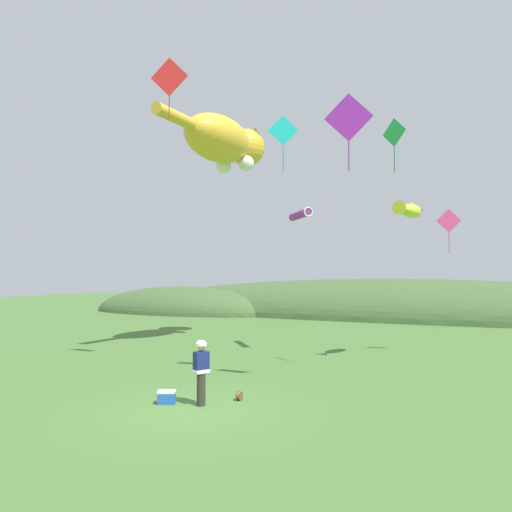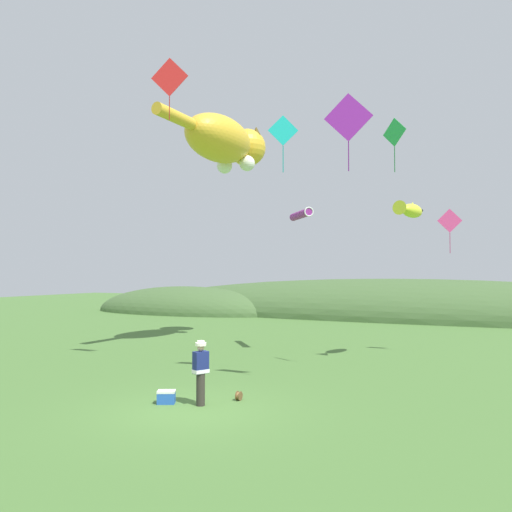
{
  "view_description": "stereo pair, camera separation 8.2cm",
  "coord_description": "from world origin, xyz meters",
  "px_view_note": "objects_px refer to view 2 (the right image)",
  "views": [
    {
      "loc": [
        7.21,
        -11.36,
        3.64
      ],
      "look_at": [
        0.0,
        4.0,
        4.22
      ],
      "focal_mm": 35.0,
      "sensor_mm": 36.0,
      "label": 1
    },
    {
      "loc": [
        7.29,
        -11.32,
        3.64
      ],
      "look_at": [
        0.0,
        4.0,
        4.22
      ],
      "focal_mm": 35.0,
      "sensor_mm": 36.0,
      "label": 2
    }
  ],
  "objects_px": {
    "festival_attendant": "(201,371)",
    "kite_diamond_pink": "(450,221)",
    "kite_diamond_violet": "(348,118)",
    "kite_diamond_red": "(170,77)",
    "kite_fish_windsock": "(410,210)",
    "kite_giant_cat": "(226,142)",
    "picnic_cooler": "(166,397)",
    "kite_diamond_green": "(394,133)",
    "kite_spool": "(239,396)",
    "kite_tube_streamer": "(301,215)",
    "kite_diamond_teal": "(283,131)"
  },
  "relations": [
    {
      "from": "festival_attendant",
      "to": "kite_diamond_pink",
      "type": "xyz_separation_m",
      "value": [
        5.64,
        11.47,
        4.96
      ]
    },
    {
      "from": "kite_diamond_violet",
      "to": "kite_diamond_red",
      "type": "distance_m",
      "value": 7.7
    },
    {
      "from": "kite_fish_windsock",
      "to": "kite_giant_cat",
      "type": "bearing_deg",
      "value": 170.47
    },
    {
      "from": "picnic_cooler",
      "to": "kite_diamond_green",
      "type": "distance_m",
      "value": 11.65
    },
    {
      "from": "kite_spool",
      "to": "kite_fish_windsock",
      "type": "relative_size",
      "value": 0.12
    },
    {
      "from": "kite_diamond_violet",
      "to": "kite_fish_windsock",
      "type": "bearing_deg",
      "value": 82.77
    },
    {
      "from": "kite_giant_cat",
      "to": "festival_attendant",
      "type": "bearing_deg",
      "value": -64.21
    },
    {
      "from": "kite_tube_streamer",
      "to": "kite_diamond_violet",
      "type": "height_order",
      "value": "kite_diamond_violet"
    },
    {
      "from": "festival_attendant",
      "to": "kite_fish_windsock",
      "type": "bearing_deg",
      "value": 65.42
    },
    {
      "from": "kite_diamond_pink",
      "to": "kite_tube_streamer",
      "type": "bearing_deg",
      "value": -164.16
    },
    {
      "from": "kite_diamond_green",
      "to": "kite_giant_cat",
      "type": "bearing_deg",
      "value": 152.35
    },
    {
      "from": "kite_tube_streamer",
      "to": "kite_diamond_violet",
      "type": "distance_m",
      "value": 8.24
    },
    {
      "from": "kite_fish_windsock",
      "to": "picnic_cooler",
      "type": "bearing_deg",
      "value": -118.77
    },
    {
      "from": "kite_giant_cat",
      "to": "kite_diamond_red",
      "type": "distance_m",
      "value": 7.46
    },
    {
      "from": "kite_diamond_teal",
      "to": "kite_tube_streamer",
      "type": "bearing_deg",
      "value": 105.02
    },
    {
      "from": "kite_tube_streamer",
      "to": "kite_diamond_green",
      "type": "bearing_deg",
      "value": -37.54
    },
    {
      "from": "kite_diamond_green",
      "to": "kite_spool",
      "type": "bearing_deg",
      "value": -125.51
    },
    {
      "from": "kite_spool",
      "to": "picnic_cooler",
      "type": "xyz_separation_m",
      "value": [
        -1.67,
        -1.17,
        0.05
      ]
    },
    {
      "from": "kite_fish_windsock",
      "to": "kite_diamond_pink",
      "type": "height_order",
      "value": "kite_fish_windsock"
    },
    {
      "from": "kite_spool",
      "to": "kite_diamond_green",
      "type": "height_order",
      "value": "kite_diamond_green"
    },
    {
      "from": "picnic_cooler",
      "to": "kite_diamond_teal",
      "type": "xyz_separation_m",
      "value": [
        2.02,
        3.69,
        8.2
      ]
    },
    {
      "from": "kite_giant_cat",
      "to": "kite_diamond_green",
      "type": "xyz_separation_m",
      "value": [
        9.54,
        -5.0,
        -1.95
      ]
    },
    {
      "from": "picnic_cooler",
      "to": "kite_tube_streamer",
      "type": "relative_size",
      "value": 0.29
    },
    {
      "from": "kite_tube_streamer",
      "to": "kite_diamond_violet",
      "type": "bearing_deg",
      "value": -59.42
    },
    {
      "from": "kite_diamond_violet",
      "to": "festival_attendant",
      "type": "bearing_deg",
      "value": -140.8
    },
    {
      "from": "festival_attendant",
      "to": "picnic_cooler",
      "type": "relative_size",
      "value": 3.04
    },
    {
      "from": "kite_tube_streamer",
      "to": "kite_diamond_violet",
      "type": "relative_size",
      "value": 0.85
    },
    {
      "from": "festival_attendant",
      "to": "kite_spool",
      "type": "relative_size",
      "value": 6.82
    },
    {
      "from": "kite_giant_cat",
      "to": "kite_tube_streamer",
      "type": "relative_size",
      "value": 4.53
    },
    {
      "from": "kite_fish_windsock",
      "to": "kite_tube_streamer",
      "type": "distance_m",
      "value": 4.91
    },
    {
      "from": "festival_attendant",
      "to": "kite_diamond_red",
      "type": "relative_size",
      "value": 0.74
    },
    {
      "from": "kite_giant_cat",
      "to": "kite_diamond_violet",
      "type": "distance_m",
      "value": 12.12
    },
    {
      "from": "festival_attendant",
      "to": "picnic_cooler",
      "type": "distance_m",
      "value": 1.27
    },
    {
      "from": "festival_attendant",
      "to": "kite_diamond_green",
      "type": "relative_size",
      "value": 0.92
    },
    {
      "from": "kite_fish_windsock",
      "to": "kite_diamond_pink",
      "type": "relative_size",
      "value": 1.14
    },
    {
      "from": "kite_fish_windsock",
      "to": "kite_diamond_violet",
      "type": "height_order",
      "value": "kite_diamond_violet"
    },
    {
      "from": "kite_fish_windsock",
      "to": "kite_tube_streamer",
      "type": "height_order",
      "value": "kite_fish_windsock"
    },
    {
      "from": "festival_attendant",
      "to": "kite_spool",
      "type": "bearing_deg",
      "value": 53.72
    },
    {
      "from": "kite_diamond_teal",
      "to": "kite_diamond_violet",
      "type": "bearing_deg",
      "value": -15.32
    },
    {
      "from": "kite_tube_streamer",
      "to": "kite_diamond_red",
      "type": "height_order",
      "value": "kite_diamond_red"
    },
    {
      "from": "kite_diamond_pink",
      "to": "kite_diamond_green",
      "type": "xyz_separation_m",
      "value": [
        -1.38,
        -5.53,
        2.65
      ]
    },
    {
      "from": "kite_diamond_violet",
      "to": "kite_diamond_teal",
      "type": "bearing_deg",
      "value": 164.68
    },
    {
      "from": "kite_fish_windsock",
      "to": "kite_diamond_green",
      "type": "height_order",
      "value": "kite_diamond_green"
    },
    {
      "from": "kite_giant_cat",
      "to": "kite_fish_windsock",
      "type": "bearing_deg",
      "value": -9.53
    },
    {
      "from": "kite_tube_streamer",
      "to": "kite_diamond_green",
      "type": "height_order",
      "value": "kite_diamond_green"
    },
    {
      "from": "kite_giant_cat",
      "to": "kite_diamond_pink",
      "type": "distance_m",
      "value": 11.86
    },
    {
      "from": "festival_attendant",
      "to": "kite_spool",
      "type": "xyz_separation_m",
      "value": [
        0.69,
        0.95,
        -0.82
      ]
    },
    {
      "from": "picnic_cooler",
      "to": "kite_giant_cat",
      "type": "bearing_deg",
      "value": 111.08
    },
    {
      "from": "kite_giant_cat",
      "to": "kite_diamond_teal",
      "type": "bearing_deg",
      "value": -49.75
    },
    {
      "from": "festival_attendant",
      "to": "kite_diamond_violet",
      "type": "relative_size",
      "value": 0.75
    }
  ]
}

